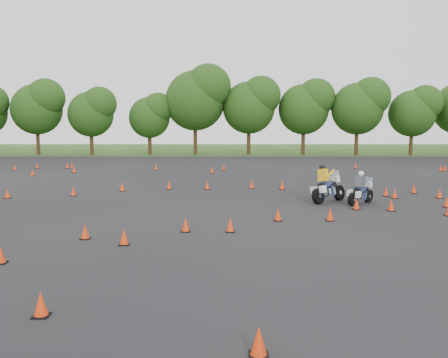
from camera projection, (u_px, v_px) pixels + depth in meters
name	position (u px, v px, depth m)	size (l,w,h in m)	color
ground	(224.00, 225.00, 17.59)	(140.00, 140.00, 0.00)	#2D5119
asphalt_pad	(224.00, 199.00, 23.55)	(62.00, 62.00, 0.00)	black
treeline	(253.00, 114.00, 52.32)	(86.80, 32.45, 10.89)	#1F4112
traffic_cones	(225.00, 196.00, 23.06)	(36.39, 33.00, 0.45)	red
rider_grey	(361.00, 187.00, 22.10)	(1.94, 0.60, 1.50)	#45484D
rider_yellow	(330.00, 183.00, 22.61)	(2.31, 0.71, 1.78)	gold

